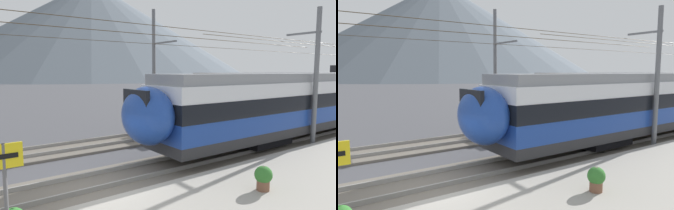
% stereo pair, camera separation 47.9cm
% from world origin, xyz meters
% --- Properties ---
extents(ground_plane, '(400.00, 400.00, 0.00)m').
position_xyz_m(ground_plane, '(0.00, 0.00, 0.00)').
color(ground_plane, '#4C4C51').
extents(track_near, '(120.00, 3.00, 0.28)m').
position_xyz_m(track_near, '(0.00, 1.12, 0.07)').
color(track_near, '#6B6359').
rests_on(track_near, ground).
extents(track_far, '(120.00, 3.00, 0.28)m').
position_xyz_m(track_far, '(0.00, 6.44, 0.07)').
color(track_far, '#6B6359').
rests_on(track_far, ground).
extents(train_far_track, '(29.06, 3.02, 4.27)m').
position_xyz_m(train_far_track, '(23.54, 6.44, 2.23)').
color(train_far_track, '#2D2D30').
rests_on(train_far_track, track_far).
extents(catenary_mast_mid, '(44.36, 1.90, 7.15)m').
position_xyz_m(catenary_mast_mid, '(11.63, -0.36, 3.79)').
color(catenary_mast_mid, slate).
rests_on(catenary_mast_mid, ground).
extents(catenary_mast_far_side, '(44.36, 2.65, 8.07)m').
position_xyz_m(catenary_mast_far_side, '(7.82, 8.61, 4.20)').
color(catenary_mast_far_side, slate).
rests_on(catenary_mast_far_side, ground).
extents(potted_plant_platform_edge, '(0.54, 0.54, 0.75)m').
position_xyz_m(potted_plant_platform_edge, '(3.98, -3.11, 0.81)').
color(potted_plant_platform_edge, brown).
rests_on(potted_plant_platform_edge, platform_slab).
extents(mountain_central_peak, '(178.39, 178.39, 54.51)m').
position_xyz_m(mountain_central_peak, '(65.25, 161.50, 27.26)').
color(mountain_central_peak, slate).
rests_on(mountain_central_peak, ground).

